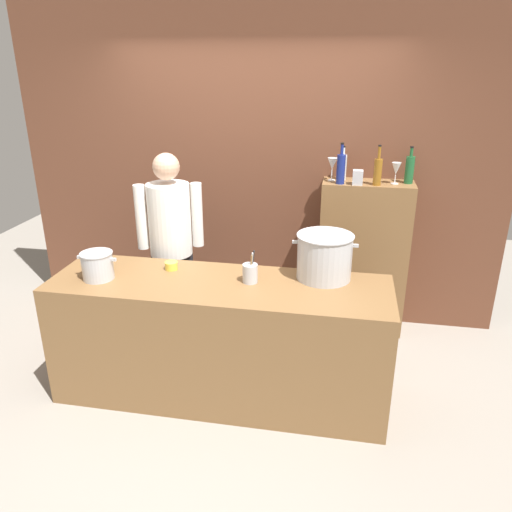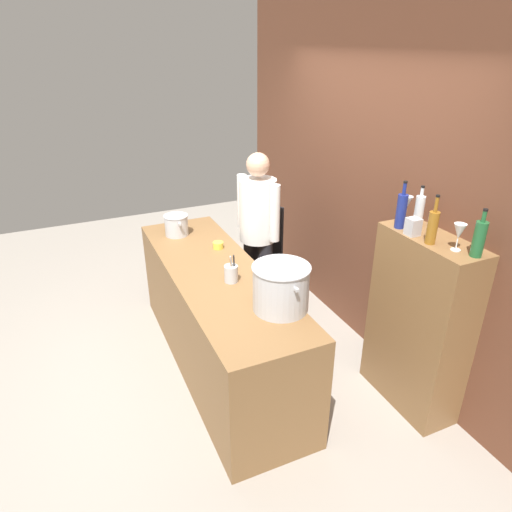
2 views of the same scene
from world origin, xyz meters
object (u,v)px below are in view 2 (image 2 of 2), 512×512
utensil_crock (231,273)px  wine_bottle_amber (432,226)px  wine_bottle_clear (419,210)px  spice_tin_silver (413,227)px  wine_bottle_cobalt (401,210)px  wine_glass_tall (459,232)px  wine_bottle_green (479,238)px  stockpot_small (176,225)px  wine_glass_short (406,204)px  butter_jar (218,245)px  stockpot_large (281,288)px  chef (258,227)px

utensil_crock → wine_bottle_amber: 1.44m
wine_bottle_clear → spice_tin_silver: (0.13, -0.16, -0.05)m
spice_tin_silver → wine_bottle_amber: bearing=3.5°
utensil_crock → wine_bottle_cobalt: size_ratio=0.68×
wine_glass_tall → wine_bottle_green: bearing=22.1°
stockpot_small → wine_bottle_cobalt: 2.05m
wine_glass_short → butter_jar: bearing=-136.2°
wine_glass_short → spice_tin_silver: wine_glass_short is taller
butter_jar → wine_bottle_cobalt: bearing=38.9°
wine_bottle_amber → wine_glass_tall: 0.16m
utensil_crock → wine_glass_short: size_ratio=1.20×
stockpot_large → wine_bottle_clear: wine_bottle_clear is taller
wine_bottle_clear → wine_bottle_green: (0.54, -0.03, 0.01)m
chef → utensil_crock: bearing=124.8°
wine_bottle_cobalt → stockpot_large: bearing=-94.1°
wine_bottle_clear → wine_glass_short: (-0.09, -0.04, 0.03)m
wine_glass_tall → wine_bottle_amber: bearing=-154.5°
chef → stockpot_small: (-0.28, -0.70, 0.03)m
butter_jar → wine_glass_short: size_ratio=0.48×
wine_bottle_amber → utensil_crock: bearing=-128.9°
stockpot_small → butter_jar: size_ratio=3.12×
chef → spice_tin_silver: size_ratio=13.96×
stockpot_small → wine_bottle_amber: bearing=31.9°
stockpot_small → wine_glass_short: (1.53, 1.29, 0.51)m
chef → spice_tin_silver: bearing=179.1°
wine_bottle_cobalt → stockpot_small: bearing=-143.6°
wine_glass_short → spice_tin_silver: size_ratio=1.60×
wine_bottle_cobalt → wine_glass_tall: 0.45m
stockpot_small → wine_glass_tall: 2.45m
chef → wine_bottle_amber: size_ratio=5.11×
wine_glass_tall → spice_tin_silver: size_ratio=1.48×
stockpot_small → wine_bottle_green: wine_bottle_green is taller
wine_bottle_green → wine_bottle_amber: bearing=-155.9°
wine_glass_short → spice_tin_silver: (0.21, -0.11, -0.08)m
stockpot_small → butter_jar: stockpot_small is taller
wine_glass_short → wine_bottle_amber: bearing=-15.9°
stockpot_large → utensil_crock: bearing=-161.3°
chef → stockpot_small: bearing=49.7°
butter_jar → wine_bottle_clear: size_ratio=0.32×
wine_bottle_clear → spice_tin_silver: wine_bottle_clear is taller
utensil_crock → wine_bottle_amber: wine_bottle_amber is taller
butter_jar → spice_tin_silver: size_ratio=0.77×
utensil_crock → spice_tin_silver: spice_tin_silver is taller
stockpot_small → spice_tin_silver: (1.74, 1.17, 0.43)m
stockpot_large → utensil_crock: (-0.49, -0.17, -0.09)m
stockpot_small → wine_bottle_clear: size_ratio=1.00×
butter_jar → spice_tin_silver: bearing=35.5°
wine_glass_short → wine_bottle_clear: bearing=26.3°
stockpot_large → spice_tin_silver: 0.97m
stockpot_large → stockpot_small: 1.57m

